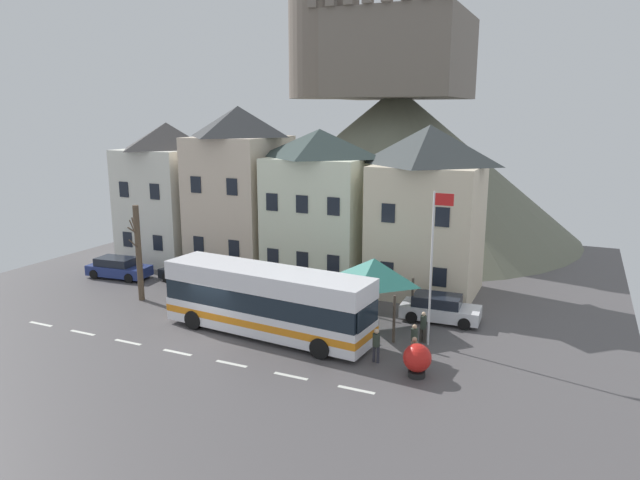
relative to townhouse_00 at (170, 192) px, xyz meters
The scene contains 19 objects.
ground_plane 17.72m from the townhouse_00, 46.41° to the right, with size 40.00×60.00×0.07m.
townhouse_00 is the anchor object (origin of this frame).
townhouse_01 6.34m from the townhouse_00, ahead, with size 5.67×6.42×11.47m.
townhouse_02 12.79m from the townhouse_00, ahead, with size 6.32×5.23×10.01m.
townhouse_03 19.89m from the townhouse_00, ahead, with size 6.26×5.64×10.33m.
hilltop_castle 20.47m from the townhouse_00, 51.84° to the left, with size 32.69×32.69×21.95m.
transit_bus 18.31m from the townhouse_00, 36.66° to the right, with size 11.34×3.53×3.44m.
bus_shelter 20.42m from the townhouse_00, 21.32° to the right, with size 3.60×3.60×3.69m.
parked_car_00 8.52m from the townhouse_00, 42.46° to the right, with size 4.70×2.37×1.32m.
parked_car_01 7.39m from the townhouse_00, 89.39° to the right, with size 4.41×2.20×1.38m.
parked_car_02 22.95m from the townhouse_00, 13.19° to the right, with size 4.27×2.12×1.42m.
pedestrian_00 23.86m from the townhouse_00, 21.14° to the right, with size 0.36×0.30×1.57m.
pedestrian_01 24.58m from the townhouse_00, 25.09° to the right, with size 0.32×0.32×1.56m.
pedestrian_02 23.97m from the townhouse_00, 29.47° to the right, with size 0.33×0.33×1.60m.
pedestrian_03 25.49m from the townhouse_00, 27.47° to the right, with size 0.31×0.37×1.50m.
public_bench 18.40m from the townhouse_00, 17.15° to the right, with size 1.54×0.48×0.87m.
flagpole 23.91m from the townhouse_00, 21.24° to the right, with size 0.95×0.10×7.50m.
harbour_buoy 26.07m from the townhouse_00, 28.47° to the right, with size 1.22×1.22×1.47m.
bare_tree_00 10.45m from the townhouse_00, 62.05° to the right, with size 1.05×1.45×5.76m.
Camera 1 is at (16.56, -22.40, 11.05)m, focal length 32.33 mm.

